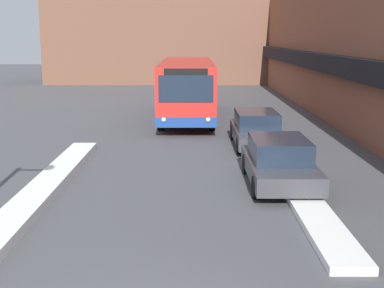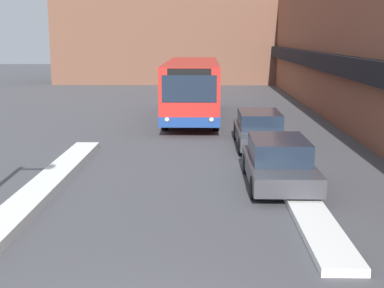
# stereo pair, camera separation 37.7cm
# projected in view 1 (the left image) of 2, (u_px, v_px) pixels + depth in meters

# --- Properties ---
(building_row_right) EXTENTS (5.50, 60.00, 7.62)m
(building_row_right) POSITION_uv_depth(u_px,v_px,m) (358.00, 47.00, 29.85)
(building_row_right) COLOR brown
(building_row_right) RESTS_ON ground_plane
(snow_bank_left) EXTENTS (0.90, 13.26, 0.25)m
(snow_bank_left) POSITION_uv_depth(u_px,v_px,m) (36.00, 195.00, 14.51)
(snow_bank_left) COLOR silver
(snow_bank_left) RESTS_ON ground_plane
(snow_bank_right) EXTENTS (0.90, 11.09, 0.18)m
(snow_bank_right) POSITION_uv_depth(u_px,v_px,m) (295.00, 188.00, 15.28)
(snow_bank_right) COLOR silver
(snow_bank_right) RESTS_ON ground_plane
(city_bus) EXTENTS (2.70, 11.39, 3.06)m
(city_bus) POSITION_uv_depth(u_px,v_px,m) (186.00, 87.00, 28.33)
(city_bus) COLOR red
(city_bus) RESTS_ON ground_plane
(parked_car_front) EXTENTS (1.89, 4.42, 1.40)m
(parked_car_front) POSITION_uv_depth(u_px,v_px,m) (278.00, 161.00, 15.85)
(parked_car_front) COLOR #38383D
(parked_car_front) RESTS_ON ground_plane
(parked_car_middle) EXTENTS (1.85, 4.68, 1.41)m
(parked_car_middle) POSITION_uv_depth(u_px,v_px,m) (255.00, 129.00, 21.39)
(parked_car_middle) COLOR #38383D
(parked_car_middle) RESTS_ON ground_plane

